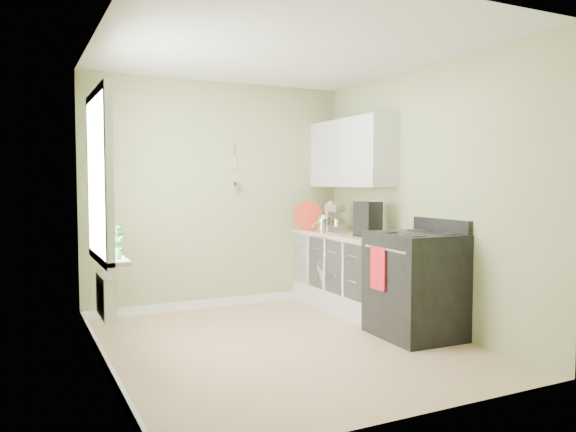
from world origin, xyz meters
name	(u,v)px	position (x,y,z in m)	size (l,w,h in m)	color
floor	(284,346)	(0.00, 0.00, -0.01)	(3.20, 3.60, 0.02)	tan
ceiling	(284,48)	(0.00, 0.00, 2.71)	(3.20, 3.60, 0.02)	white
wall_back	(219,195)	(0.00, 1.81, 1.35)	(3.20, 0.02, 2.70)	#939A69
wall_left	(100,202)	(-1.61, 0.00, 1.35)	(0.02, 3.60, 2.70)	#939A69
wall_right	(424,197)	(1.61, 0.00, 1.35)	(0.02, 3.60, 2.70)	#939A69
base_cabinets	(346,273)	(1.30, 1.00, 0.43)	(0.60, 1.60, 0.87)	silver
countertop	(346,234)	(1.29, 1.00, 0.89)	(0.64, 1.60, 0.04)	tan
upper_cabinets	(351,153)	(1.43, 1.10, 1.85)	(0.35, 1.40, 0.80)	silver
window	(98,177)	(-1.58, 0.30, 1.55)	(0.06, 1.14, 1.44)	white
window_sill	(108,256)	(-1.51, 0.30, 0.88)	(0.18, 1.14, 0.04)	white
radiator	(106,296)	(-1.54, 0.25, 0.55)	(0.12, 0.50, 0.35)	white
wall_utensils	(235,177)	(0.20, 1.78, 1.56)	(0.02, 0.14, 0.58)	tan
stove	(416,284)	(1.28, -0.30, 0.51)	(0.76, 0.86, 1.14)	black
stand_mixer	(335,219)	(1.24, 1.17, 1.07)	(0.19, 0.32, 0.37)	#B2B2B7
kettle	(323,224)	(1.05, 1.12, 1.02)	(0.21, 0.12, 0.21)	silver
coffee_maker	(368,220)	(1.26, 0.50, 1.09)	(0.26, 0.28, 0.38)	black
red_tray	(308,215)	(1.05, 1.50, 1.09)	(0.37, 0.37, 0.02)	#AF2F1C
jar	(369,234)	(1.14, 0.30, 0.95)	(0.08, 0.08, 0.09)	#B4A18F
plant_a	(117,240)	(-1.50, -0.10, 1.05)	(0.16, 0.11, 0.30)	#20611F
plant_b	(109,236)	(-1.50, 0.30, 1.05)	(0.17, 0.14, 0.30)	#20611F
plant_c	(103,232)	(-1.50, 0.66, 1.05)	(0.17, 0.17, 0.30)	#20611F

